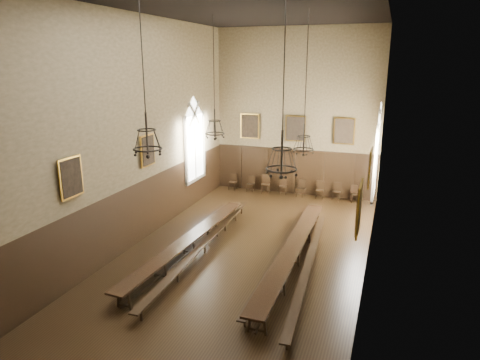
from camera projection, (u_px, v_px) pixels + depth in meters
The scene contains 34 objects.
floor at pixel (240, 260), 16.12m from camera, with size 9.00×18.00×0.02m, color black.
ceiling at pixel (240, 3), 13.71m from camera, with size 9.00×18.00×0.02m, color black.
wall_back at pixel (296, 113), 23.09m from camera, with size 9.00×0.02×9.00m, color #8F7D58.
wall_front at pixel (48, 239), 6.74m from camera, with size 9.00×0.02×9.00m, color #8F7D58.
wall_left at pixel (130, 135), 16.38m from camera, with size 0.02×18.00×9.00m, color #8F7D58.
wall_right at pixel (375, 151), 13.45m from camera, with size 0.02×18.00×9.00m, color #8F7D58.
wainscot_panelling at pixel (240, 229), 15.79m from camera, with size 9.00×18.00×2.50m, color black, non-canonical shape.
table_left at pixel (189, 246), 16.43m from camera, with size 1.05×9.02×0.70m.
table_right at pixel (292, 255), 15.59m from camera, with size 0.74×9.68×0.75m.
bench_left_outer at pixel (182, 242), 17.02m from camera, with size 0.30×9.01×0.41m.
bench_left_inner at pixel (205, 246), 16.57m from camera, with size 0.63×10.30×0.46m.
bench_right_inner at pixel (279, 256), 15.82m from camera, with size 0.52×9.19×0.41m.
bench_right_outer at pixel (309, 265), 15.06m from camera, with size 0.90×9.51×0.43m.
chair_0 at pixel (233, 185), 24.89m from camera, with size 0.43×0.43×0.94m.
chair_1 at pixel (251, 187), 24.56m from camera, with size 0.43×0.43×0.90m.
chair_2 at pixel (265, 188), 24.26m from camera, with size 0.51×0.51×1.01m.
chair_3 at pixel (283, 189), 24.02m from camera, with size 0.47×0.47×0.91m.
chair_4 at pixel (301, 191), 23.62m from camera, with size 0.50×0.50×0.95m.
chair_5 at pixel (320, 193), 23.29m from camera, with size 0.43×0.43×0.94m.
chair_6 at pixel (336, 195), 23.04m from camera, with size 0.43×0.43×0.93m.
chair_7 at pixel (354, 197), 22.67m from camera, with size 0.51×0.51×0.92m.
chandelier_back_left at pixel (215, 126), 17.84m from camera, with size 0.83×0.83×4.86m.
chandelier_back_right at pixel (304, 140), 16.23m from camera, with size 0.79×0.79×5.18m.
chandelier_front_left at pixel (147, 139), 12.81m from camera, with size 0.89×0.89×4.49m.
chandelier_front_right at pixel (282, 158), 11.67m from camera, with size 0.87×0.87×4.81m.
portrait_back_0 at pixel (250, 126), 24.03m from camera, with size 1.10×0.12×1.40m.
portrait_back_1 at pixel (295, 129), 23.19m from camera, with size 1.10×0.12×1.40m.
portrait_back_2 at pixel (344, 131), 22.34m from camera, with size 1.10×0.12×1.40m.
portrait_left_0 at pixel (148, 150), 17.46m from camera, with size 0.12×1.00×1.30m.
portrait_left_1 at pixel (71, 177), 13.38m from camera, with size 0.12×1.00×1.30m.
portrait_right_0 at pixel (370, 168), 14.61m from camera, with size 0.12×1.00×1.30m.
portrait_right_1 at pixel (359, 209), 10.53m from camera, with size 0.12×1.00×1.30m.
window_right at pixel (377, 151), 18.76m from camera, with size 0.20×2.20×4.60m, color white, non-canonical shape.
window_left at pixel (194, 139), 21.64m from camera, with size 0.20×2.20×4.60m, color white, non-canonical shape.
Camera 1 is at (4.97, -13.87, 7.20)m, focal length 32.00 mm.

